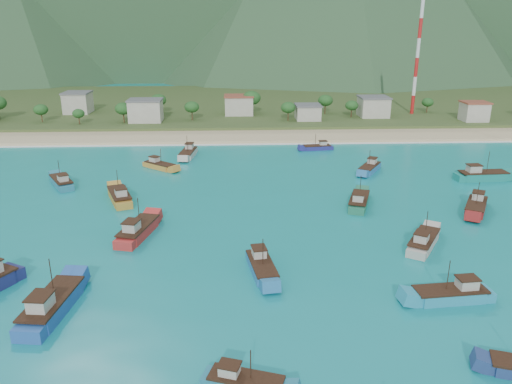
{
  "coord_description": "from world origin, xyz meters",
  "views": [
    {
      "loc": [
        -6.16,
        -70.78,
        33.42
      ],
      "look_at": [
        -2.27,
        18.0,
        3.0
      ],
      "focal_mm": 35.0,
      "sensor_mm": 36.0,
      "label": 1
    }
  ],
  "objects_px": {
    "boat_18": "(244,384)",
    "boat_6": "(138,231)",
    "boat_3": "(120,197)",
    "boat_1": "(476,207)",
    "boat_15": "(370,169)",
    "boat_8": "(159,166)",
    "boat_22": "(262,268)",
    "boat_12": "(482,176)",
    "boat_23": "(52,306)",
    "boat_20": "(423,242)",
    "radio_tower": "(417,58)",
    "boat_19": "(62,183)",
    "boat_2": "(317,148)",
    "boat_16": "(188,154)",
    "boat_13": "(359,202)",
    "boat_11": "(451,295)"
  },
  "relations": [
    {
      "from": "boat_16",
      "to": "boat_19",
      "type": "xyz_separation_m",
      "value": [
        -25.09,
        -23.53,
        -0.03
      ]
    },
    {
      "from": "radio_tower",
      "to": "boat_18",
      "type": "xyz_separation_m",
      "value": [
        -64.15,
        -139.45,
        -20.9
      ]
    },
    {
      "from": "boat_20",
      "to": "boat_6",
      "type": "bearing_deg",
      "value": -154.99
    },
    {
      "from": "radio_tower",
      "to": "boat_15",
      "type": "height_order",
      "value": "radio_tower"
    },
    {
      "from": "boat_8",
      "to": "boat_11",
      "type": "xyz_separation_m",
      "value": [
        45.2,
        -61.91,
        0.12
      ]
    },
    {
      "from": "boat_20",
      "to": "radio_tower",
      "type": "bearing_deg",
      "value": 104.6
    },
    {
      "from": "boat_6",
      "to": "boat_22",
      "type": "height_order",
      "value": "boat_6"
    },
    {
      "from": "boat_1",
      "to": "boat_15",
      "type": "bearing_deg",
      "value": -33.57
    },
    {
      "from": "boat_1",
      "to": "boat_22",
      "type": "distance_m",
      "value": 46.74
    },
    {
      "from": "boat_12",
      "to": "boat_3",
      "type": "bearing_deg",
      "value": -85.41
    },
    {
      "from": "boat_6",
      "to": "boat_16",
      "type": "distance_m",
      "value": 51.15
    },
    {
      "from": "boat_20",
      "to": "boat_22",
      "type": "height_order",
      "value": "boat_20"
    },
    {
      "from": "boat_11",
      "to": "boat_12",
      "type": "distance_m",
      "value": 56.78
    },
    {
      "from": "boat_3",
      "to": "boat_13",
      "type": "relative_size",
      "value": 1.05
    },
    {
      "from": "boat_15",
      "to": "boat_23",
      "type": "bearing_deg",
      "value": 78.68
    },
    {
      "from": "boat_22",
      "to": "boat_23",
      "type": "height_order",
      "value": "boat_23"
    },
    {
      "from": "boat_8",
      "to": "boat_19",
      "type": "bearing_deg",
      "value": -16.98
    },
    {
      "from": "boat_6",
      "to": "boat_23",
      "type": "bearing_deg",
      "value": -91.92
    },
    {
      "from": "boat_3",
      "to": "boat_6",
      "type": "relative_size",
      "value": 0.96
    },
    {
      "from": "boat_20",
      "to": "boat_18",
      "type": "bearing_deg",
      "value": -100.45
    },
    {
      "from": "radio_tower",
      "to": "boat_2",
      "type": "relative_size",
      "value": 4.63
    },
    {
      "from": "boat_11",
      "to": "boat_18",
      "type": "relative_size",
      "value": 1.23
    },
    {
      "from": "boat_12",
      "to": "boat_22",
      "type": "distance_m",
      "value": 65.66
    },
    {
      "from": "boat_18",
      "to": "boat_6",
      "type": "bearing_deg",
      "value": -137.18
    },
    {
      "from": "boat_13",
      "to": "boat_3",
      "type": "bearing_deg",
      "value": -166.51
    },
    {
      "from": "boat_1",
      "to": "boat_19",
      "type": "relative_size",
      "value": 1.05
    },
    {
      "from": "boat_18",
      "to": "boat_20",
      "type": "distance_m",
      "value": 41.99
    },
    {
      "from": "boat_19",
      "to": "boat_16",
      "type": "bearing_deg",
      "value": 12.4
    },
    {
      "from": "boat_2",
      "to": "boat_20",
      "type": "relative_size",
      "value": 0.83
    },
    {
      "from": "boat_1",
      "to": "boat_16",
      "type": "bearing_deg",
      "value": -6.23
    },
    {
      "from": "boat_6",
      "to": "boat_15",
      "type": "height_order",
      "value": "boat_6"
    },
    {
      "from": "boat_6",
      "to": "boat_8",
      "type": "relative_size",
      "value": 1.36
    },
    {
      "from": "boat_2",
      "to": "boat_22",
      "type": "height_order",
      "value": "boat_22"
    },
    {
      "from": "boat_18",
      "to": "boat_15",
      "type": "bearing_deg",
      "value": 175.06
    },
    {
      "from": "boat_3",
      "to": "boat_20",
      "type": "distance_m",
      "value": 57.03
    },
    {
      "from": "boat_23",
      "to": "boat_16",
      "type": "bearing_deg",
      "value": 88.95
    },
    {
      "from": "boat_18",
      "to": "boat_23",
      "type": "distance_m",
      "value": 26.91
    },
    {
      "from": "radio_tower",
      "to": "boat_19",
      "type": "relative_size",
      "value": 3.89
    },
    {
      "from": "boat_8",
      "to": "boat_6",
      "type": "bearing_deg",
      "value": 42.82
    },
    {
      "from": "boat_1",
      "to": "boat_2",
      "type": "relative_size",
      "value": 1.25
    },
    {
      "from": "boat_18",
      "to": "boat_8",
      "type": "bearing_deg",
      "value": -147.9
    },
    {
      "from": "boat_12",
      "to": "boat_20",
      "type": "distance_m",
      "value": 42.26
    },
    {
      "from": "boat_1",
      "to": "boat_3",
      "type": "distance_m",
      "value": 67.95
    },
    {
      "from": "radio_tower",
      "to": "boat_6",
      "type": "distance_m",
      "value": 132.32
    },
    {
      "from": "boat_15",
      "to": "boat_19",
      "type": "relative_size",
      "value": 0.95
    },
    {
      "from": "boat_6",
      "to": "boat_8",
      "type": "distance_m",
      "value": 40.0
    },
    {
      "from": "boat_6",
      "to": "boat_8",
      "type": "bearing_deg",
      "value": 106.37
    },
    {
      "from": "boat_16",
      "to": "boat_22",
      "type": "bearing_deg",
      "value": 110.83
    },
    {
      "from": "boat_2",
      "to": "boat_22",
      "type": "xyz_separation_m",
      "value": [
        -19.23,
        -70.11,
        0.17
      ]
    },
    {
      "from": "boat_12",
      "to": "boat_18",
      "type": "bearing_deg",
      "value": -43.13
    }
  ]
}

